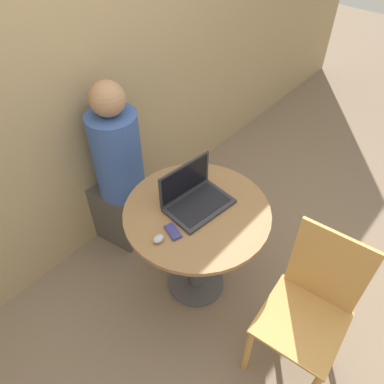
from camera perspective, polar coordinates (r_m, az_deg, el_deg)
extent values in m
plane|color=#7F6B56|center=(2.63, 0.62, -13.66)|extent=(12.00, 12.00, 0.00)
cube|color=tan|center=(2.26, -16.94, 18.26)|extent=(7.00, 0.05, 2.60)
cylinder|color=#4C4C51|center=(2.62, 0.62, -13.54)|extent=(0.37, 0.37, 0.02)
cylinder|color=#4C4C51|center=(2.33, 0.69, -8.96)|extent=(0.09, 0.09, 0.68)
cylinder|color=olive|center=(2.06, 0.77, -3.11)|extent=(0.82, 0.82, 0.02)
cube|color=#2D2D33|center=(2.07, 1.10, -2.07)|extent=(0.38, 0.28, 0.02)
cube|color=black|center=(2.06, 1.11, -1.84)|extent=(0.33, 0.22, 0.00)
cube|color=#2D2D33|center=(2.05, -1.14, 1.93)|extent=(0.35, 0.05, 0.21)
cube|color=black|center=(2.05, -1.02, 1.85)|extent=(0.32, 0.04, 0.19)
cube|color=navy|center=(1.95, -2.91, -6.05)|extent=(0.08, 0.12, 0.02)
ellipsoid|color=#B2B2B7|center=(1.91, -5.14, -7.11)|extent=(0.06, 0.05, 0.03)
cylinder|color=tan|center=(2.19, 8.46, -22.79)|extent=(0.04, 0.04, 0.45)
cylinder|color=tan|center=(2.35, 12.91, -15.95)|extent=(0.04, 0.04, 0.45)
cylinder|color=tan|center=(2.34, 21.15, -19.75)|extent=(0.04, 0.04, 0.45)
cube|color=tan|center=(2.05, 16.33, -18.58)|extent=(0.44, 0.44, 0.02)
cube|color=tan|center=(1.95, 20.07, -10.74)|extent=(0.05, 0.37, 0.49)
cube|color=#4C4742|center=(2.79, -11.50, -2.34)|extent=(0.36, 0.47, 0.47)
cylinder|color=#38569E|center=(2.38, -11.28, 5.47)|extent=(0.31, 0.31, 0.59)
sphere|color=#A87A56|center=(2.16, -12.75, 13.69)|extent=(0.20, 0.20, 0.20)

